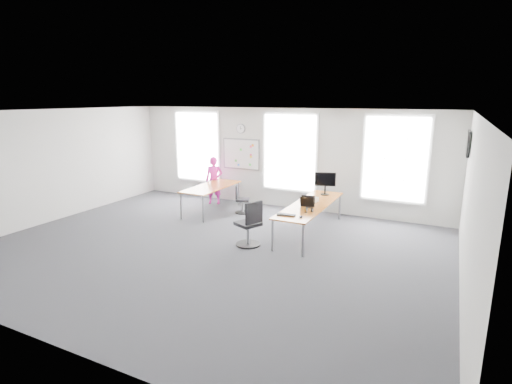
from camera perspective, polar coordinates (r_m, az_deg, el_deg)
The scene contains 24 objects.
floor at distance 9.08m, azimuth -6.51°, elevation -7.99°, with size 10.00×10.00×0.00m, color #2A2A2F.
ceiling at distance 8.47m, azimuth -7.05°, elevation 11.28°, with size 10.00×10.00×0.00m, color white.
wall_back at distance 12.15m, azimuth 3.55°, elevation 4.82°, with size 10.00×10.00×0.00m, color silver.
wall_front at distance 5.85m, azimuth -28.68°, elevation -6.15°, with size 10.00×10.00×0.00m, color silver.
wall_left at distance 12.09m, azimuth -27.12°, elevation 3.35°, with size 10.00×10.00×0.00m, color silver.
wall_right at distance 7.32m, azimuth 28.28°, elevation -2.43°, with size 10.00×10.00×0.00m, color silver.
window_left at distance 13.53m, azimuth -8.35°, elevation 6.43°, with size 1.60×0.06×2.20m, color silver.
window_mid at distance 11.98m, azimuth 4.84°, elevation 5.65°, with size 1.60×0.06×2.20m, color silver.
window_right at distance 11.25m, azimuth 19.24°, elevation 4.46°, with size 1.60×0.06×2.20m, color silver.
desk_right at distance 9.86m, azimuth 7.77°, elevation -2.00°, with size 0.83×3.09×0.75m.
desk_left at distance 11.74m, azimuth -6.38°, elevation 0.54°, with size 0.85×2.13×0.78m.
chair_right at distance 9.02m, azimuth -0.90°, elevation -4.92°, with size 0.63×0.63×1.06m.
chair_left at distance 11.64m, azimuth -2.17°, elevation -1.25°, with size 0.49×0.49×0.83m.
person at distance 12.67m, azimuth -6.01°, elevation 1.66°, with size 0.54×0.36×1.49m, color #ED22A9.
whiteboard at distance 12.69m, azimuth -2.15°, elevation 5.43°, with size 1.20×0.03×0.90m, color white.
wall_clock at distance 12.61m, azimuth -2.18°, elevation 9.03°, with size 0.30×0.30×0.04m, color gray.
tv at distance 10.14m, azimuth 28.09°, elevation 6.18°, with size 0.06×0.90×0.55m, color black.
keyboard at distance 8.86m, azimuth 4.33°, elevation -3.28°, with size 0.42×0.15×0.02m, color black.
mouse at distance 8.71m, azimuth 6.44°, elevation -3.55°, with size 0.07×0.11×0.04m, color black.
lens_cap at distance 9.11m, azimuth 7.17°, elevation -2.90°, with size 0.07×0.07×0.01m, color black.
headphones at distance 9.18m, azimuth 7.57°, elevation -2.51°, with size 0.18×0.10×0.11m.
laptop_sleeve at distance 9.55m, azimuth 7.37°, elevation -1.37°, with size 0.34×0.24×0.27m.
paper_stack at distance 10.08m, azimuth 7.86°, elevation -1.05°, with size 0.32×0.24×0.11m, color beige.
monitor at distance 10.76m, azimuth 9.86°, elevation 1.49°, with size 0.54×0.22×0.61m.
Camera 1 is at (4.63, -7.09, 3.28)m, focal length 28.00 mm.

